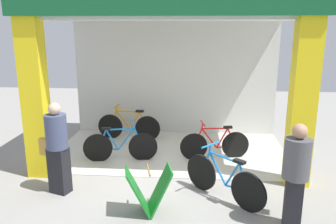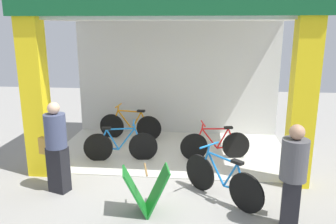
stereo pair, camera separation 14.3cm
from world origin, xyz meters
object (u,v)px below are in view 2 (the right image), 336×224
bicycle_inside_0 (130,126)px  bicycle_inside_2 (215,145)px  bicycle_inside_1 (120,146)px  pedestrian_1 (56,146)px  pedestrian_0 (293,177)px  sandwich_board_sign (146,191)px  bicycle_parked_0 (222,180)px

bicycle_inside_0 → bicycle_inside_2: (2.16, -1.17, -0.02)m
bicycle_inside_1 → pedestrian_1: pedestrian_1 is taller
bicycle_inside_2 → pedestrian_1: 3.40m
bicycle_inside_0 → pedestrian_0: bearing=-50.2°
bicycle_inside_2 → pedestrian_0: size_ratio=0.96×
bicycle_inside_0 → pedestrian_1: size_ratio=1.00×
sandwich_board_sign → pedestrian_0: (2.14, -0.25, 0.45)m
bicycle_inside_1 → bicycle_parked_0: bicycle_parked_0 is taller
sandwich_board_sign → pedestrian_1: bearing=161.4°
bicycle_inside_2 → sandwich_board_sign: 2.63m
bicycle_parked_0 → pedestrian_1: bearing=179.2°
bicycle_parked_0 → sandwich_board_sign: bearing=-156.5°
bicycle_inside_1 → pedestrian_1: (-0.77, -1.49, 0.50)m
bicycle_inside_2 → bicycle_parked_0: 1.84m
bicycle_inside_0 → pedestrian_1: pedestrian_1 is taller
bicycle_inside_2 → bicycle_inside_0: bearing=151.5°
bicycle_inside_1 → pedestrian_0: 3.85m
bicycle_inside_2 → pedestrian_0: bearing=-69.3°
sandwich_board_sign → bicycle_parked_0: bearing=23.5°
bicycle_parked_0 → sandwich_board_sign: bicycle_parked_0 is taller
sandwich_board_sign → pedestrian_0: pedestrian_0 is taller
sandwich_board_sign → pedestrian_0: size_ratio=0.51×
bicycle_parked_0 → bicycle_inside_1: bearing=144.2°
bicycle_inside_2 → bicycle_parked_0: (0.05, -1.84, 0.03)m
bicycle_inside_2 → bicycle_parked_0: size_ratio=1.23×
bicycle_inside_2 → pedestrian_1: pedestrian_1 is taller
bicycle_inside_1 → pedestrian_1: bearing=-117.3°
bicycle_inside_0 → bicycle_inside_1: 1.48m
bicycle_inside_2 → bicycle_parked_0: bicycle_parked_0 is taller
bicycle_inside_0 → bicycle_parked_0: bearing=-53.7°
bicycle_parked_0 → pedestrian_1: 2.93m
bicycle_inside_2 → sandwich_board_sign: bicycle_inside_2 is taller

